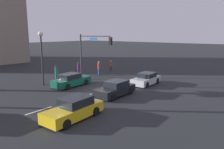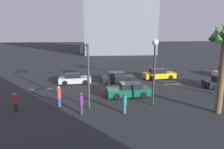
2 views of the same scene
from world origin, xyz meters
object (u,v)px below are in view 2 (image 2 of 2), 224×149
Objects in this scene: car_0 at (220,82)px; car_2 at (75,79)px; pedestrian_0 at (124,103)px; pedestrian_2 at (15,102)px; car_4 at (129,90)px; pedestrian_3 at (81,103)px; car_5 at (118,78)px; traffic_signal at (85,62)px; car_1 at (159,74)px; pedestrian_1 at (59,96)px; streetlamp at (155,60)px.

car_0 reaches higher than car_2.
pedestrian_0 is 9.26m from pedestrian_2.
car_0 is at bearing -171.37° from car_4.
car_2 is 2.23× the size of pedestrian_3.
car_5 is 8.96m from traffic_signal.
car_0 is 0.88× the size of car_1.
car_0 is at bearing 166.03° from car_2.
pedestrian_1 is (5.55, -2.39, 0.08)m from pedestrian_0.
car_1 is 11.63m from streetlamp.
pedestrian_2 is at bearing 11.47° from car_0.
car_2 is 10.31m from pedestrian_3.
traffic_signal is 3.09× the size of pedestrian_3.
pedestrian_0 is 3.56m from pedestrian_3.
pedestrian_3 is at bearing 95.29° from car_2.
car_0 is 2.39× the size of pedestrian_2.
car_5 is 2.29× the size of pedestrian_1.
car_1 is 2.56× the size of pedestrian_0.
pedestrian_3 is at bearing 39.87° from car_4.
pedestrian_2 is at bearing 10.95° from pedestrian_1.
car_4 is 4.87m from streetlamp.
car_5 is (0.17, -6.09, -0.02)m from car_4.
car_1 is 1.00× the size of car_4.
pedestrian_3 reaches higher than car_4.
pedestrian_3 is (-2.00, 2.06, -0.02)m from pedestrian_1.
car_1 is at bearing -174.68° from car_2.
pedestrian_2 is at bearing 40.62° from car_5.
car_1 is at bearing -141.45° from traffic_signal.
car_2 is 8.28m from pedestrian_1.
pedestrian_2 is (10.45, 2.72, 0.20)m from car_4.
car_4 is 7.20m from pedestrian_1.
pedestrian_0 is at bearing 174.63° from pedestrian_3.
pedestrian_0 is (1.35, 4.42, 0.26)m from car_4.
car_5 is 10.55m from pedestrian_1.
car_4 reaches higher than car_2.
traffic_signal reaches higher than car_4.
car_2 is 12.28m from streetlamp.
traffic_signal is at bearing 10.04° from car_0.
car_2 is at bearing -67.00° from pedestrian_0.
pedestrian_2 is (16.50, 10.00, 0.19)m from car_1.
pedestrian_3 is at bearing 166.17° from pedestrian_2.
car_4 is (11.78, 1.79, 0.00)m from car_0.
traffic_signal reaches higher than car_2.
car_0 is 19.06m from pedestrian_1.
car_4 is (-5.85, 6.17, 0.04)m from car_2.
traffic_signal is (-1.40, 7.26, 3.27)m from car_2.
streetlamp is 3.17× the size of pedestrian_1.
car_4 is at bearing 133.45° from car_2.
pedestrian_3 is (6.53, 1.22, -3.26)m from streetlamp.
car_5 is at bearing 179.20° from car_2.
car_0 is 17.68m from pedestrian_3.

